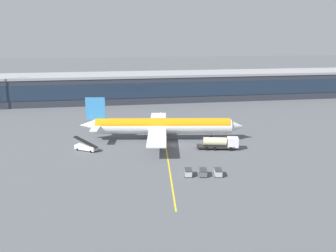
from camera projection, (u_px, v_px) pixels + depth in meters
ground_plane at (174, 145)px, 99.92m from camera, size 700.00×700.00×0.00m
apron_lead_in_line at (165, 143)px, 101.49m from camera, size 9.25×79.53×0.01m
terminal_building at (184, 86)px, 165.62m from camera, size 174.50×20.90×12.08m
main_airliner at (162, 126)px, 103.57m from camera, size 46.52×37.04×12.26m
fuel_tanker at (220, 143)px, 95.66m from camera, size 11.09×4.83×3.25m
belt_loader at (86, 147)px, 94.77m from camera, size 6.48×4.93×3.49m
baggage_cart_0 at (188, 172)px, 78.25m from camera, size 2.00×2.87×1.48m
baggage_cart_1 at (203, 172)px, 78.24m from camera, size 2.00×2.87×1.48m
baggage_cart_2 at (218, 172)px, 78.24m from camera, size 2.00×2.87×1.48m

